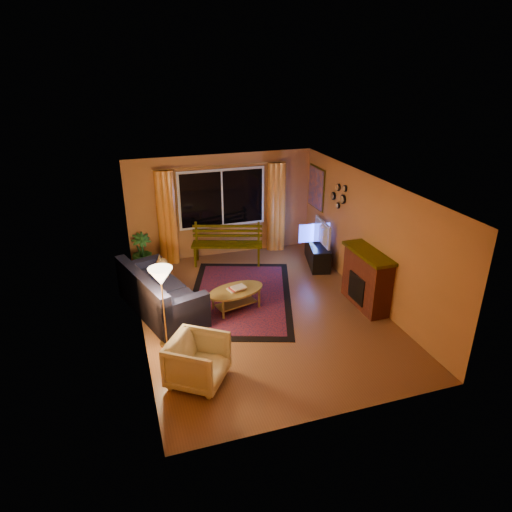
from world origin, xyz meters
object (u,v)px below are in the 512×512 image
object	(u,v)px
bench	(227,254)
tv_console	(317,253)
sofa	(161,290)
armchair	(198,359)
coffee_table	(236,299)
floor_lamp	(164,308)

from	to	relation	value
bench	tv_console	size ratio (longest dim) A/B	1.31
sofa	armchair	world-z (taller)	sofa
coffee_table	armchair	bearing A→B (deg)	-120.31
sofa	floor_lamp	distance (m)	1.22
armchair	sofa	bearing A→B (deg)	41.40
bench	tv_console	distance (m)	2.14
sofa	tv_console	distance (m)	3.97
sofa	coffee_table	distance (m)	1.46
armchair	coffee_table	xyz separation A→B (m)	(1.13, 1.93, -0.20)
sofa	tv_console	xyz separation A→B (m)	(3.81, 1.10, -0.18)
coffee_table	floor_lamp	bearing A→B (deg)	-151.19
bench	coffee_table	distance (m)	2.16
bench	armchair	bearing A→B (deg)	-92.27
armchair	floor_lamp	distance (m)	1.22
bench	sofa	xyz separation A→B (m)	(-1.77, -1.75, 0.19)
floor_lamp	coffee_table	xyz separation A→B (m)	(1.47, 0.81, -0.51)
floor_lamp	coffee_table	size ratio (longest dim) A/B	1.25
bench	armchair	distance (m)	4.33
bench	floor_lamp	xyz separation A→B (m)	(-1.84, -2.93, 0.48)
bench	floor_lamp	size ratio (longest dim) A/B	1.14
bench	coffee_table	bearing A→B (deg)	-81.96
tv_console	sofa	bearing A→B (deg)	-148.73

